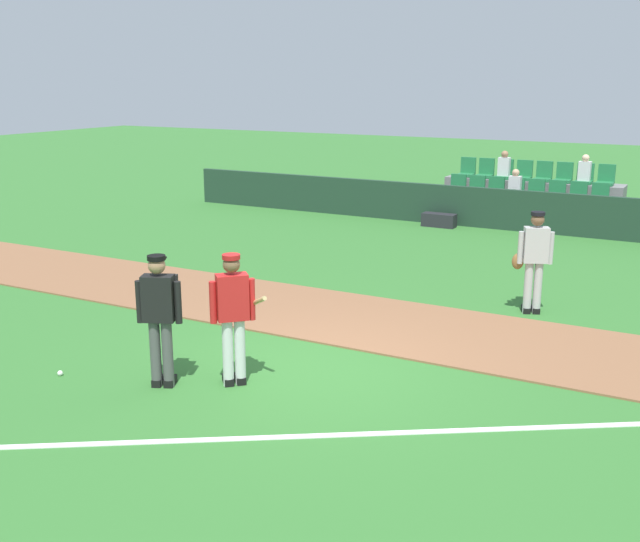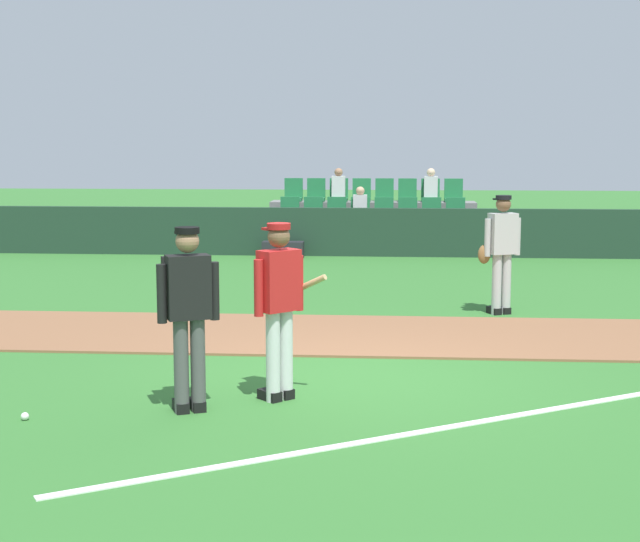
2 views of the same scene
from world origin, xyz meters
The scene contains 10 objects.
ground_plane centered at (0.00, 0.00, 0.00)m, with size 80.00×80.00×0.00m, color #33702D.
infield_dirt_path centered at (0.00, 2.25, 0.01)m, with size 28.00×2.64×0.03m, color brown.
foul_line_chalk centered at (3.00, -0.50, 0.01)m, with size 12.00×0.10×0.01m, color white.
dugout_fence centered at (0.00, 11.04, 0.54)m, with size 20.00×0.16×1.07m, color #1E3828.
stadium_bleachers centered at (0.00, 12.49, 0.50)m, with size 5.00×2.10×1.90m.
batter_red_jersey centered at (-0.60, -0.96, 0.97)m, with size 0.73×0.68×1.76m.
umpire_home_plate centered at (-1.41, -1.44, 1.00)m, with size 0.55×0.43×1.76m.
runner_grey_jersey centered at (2.08, 3.99, 0.96)m, with size 0.66×0.41×1.76m.
baseball centered at (-2.86, -1.84, 0.04)m, with size 0.07×0.07×0.07m, color white.
equipment_bag centered at (-1.91, 10.59, 0.18)m, with size 0.90×0.36×0.36m, color #232328.
Camera 2 is at (0.51, -10.17, 2.55)m, focal length 53.91 mm.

